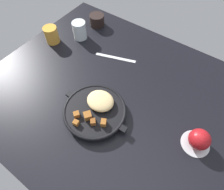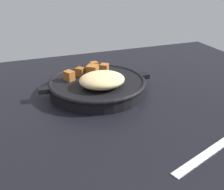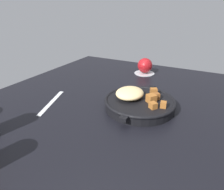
{
  "view_description": "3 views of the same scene",
  "coord_description": "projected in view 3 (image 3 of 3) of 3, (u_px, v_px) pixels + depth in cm",
  "views": [
    {
      "loc": [
        27.46,
        -39.59,
        69.81
      ],
      "look_at": [
        1.48,
        -2.92,
        3.31
      ],
      "focal_mm": 30.84,
      "sensor_mm": 36.0,
      "label": 1
    },
    {
      "loc": [
        19.36,
        49.71,
        30.41
      ],
      "look_at": [
        1.52,
        2.11,
        6.16
      ],
      "focal_mm": 44.0,
      "sensor_mm": 36.0,
      "label": 2
    },
    {
      "loc": [
        -61.56,
        -34.1,
        34.54
      ],
      "look_at": [
        -2.52,
        -2.96,
        4.12
      ],
      "focal_mm": 32.44,
      "sensor_mm": 36.0,
      "label": 3
    }
  ],
  "objects": [
    {
      "name": "ground_plane",
      "position": [
        108.0,
        104.0,
        0.79
      ],
      "size": [
        114.33,
        95.35,
        2.4
      ],
      "primitive_type": "cube",
      "color": "black"
    },
    {
      "name": "cast_iron_skillet",
      "position": [
        139.0,
        102.0,
        0.72
      ],
      "size": [
        29.59,
        25.24,
        6.85
      ],
      "color": "black",
      "rests_on": "ground_plane"
    },
    {
      "name": "saucer_plate",
      "position": [
        144.0,
        73.0,
        1.09
      ],
      "size": [
        10.65,
        10.65,
        0.6
      ],
      "primitive_type": "cylinder",
      "color": "#B7BABF",
      "rests_on": "ground_plane"
    },
    {
      "name": "butter_knife",
      "position": [
        52.0,
        102.0,
        0.77
      ],
      "size": [
        20.04,
        8.23,
        0.36
      ],
      "primitive_type": "cube",
      "rotation": [
        0.0,
        0.0,
        0.33
      ],
      "color": "silver",
      "rests_on": "ground_plane"
    },
    {
      "name": "red_apple",
      "position": [
        145.0,
        65.0,
        1.07
      ],
      "size": [
        7.76,
        7.76,
        7.76
      ],
      "primitive_type": "sphere",
      "color": "maroon",
      "rests_on": "saucer_plate"
    }
  ]
}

